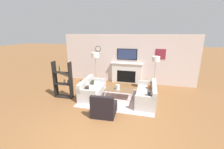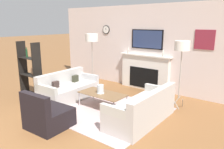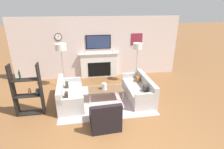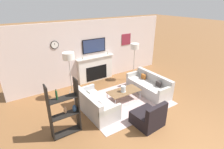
{
  "view_description": "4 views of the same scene",
  "coord_description": "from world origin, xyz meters",
  "px_view_note": "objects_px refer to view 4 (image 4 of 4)",
  "views": [
    {
      "loc": [
        1.24,
        -3.41,
        2.79
      ],
      "look_at": [
        -0.34,
        2.72,
        1.0
      ],
      "focal_mm": 24.0,
      "sensor_mm": 36.0,
      "label": 1
    },
    {
      "loc": [
        3.44,
        -1.42,
        2.15
      ],
      "look_at": [
        0.12,
        2.81,
        0.86
      ],
      "focal_mm": 35.0,
      "sensor_mm": 36.0,
      "label": 2
    },
    {
      "loc": [
        -0.65,
        -2.91,
        3.11
      ],
      "look_at": [
        0.3,
        2.88,
        0.79
      ],
      "focal_mm": 28.0,
      "sensor_mm": 36.0,
      "label": 3
    },
    {
      "loc": [
        -3.42,
        -1.92,
        3.51
      ],
      "look_at": [
        -0.21,
        3.0,
        0.95
      ],
      "focal_mm": 28.0,
      "sensor_mm": 36.0,
      "label": 4
    }
  ],
  "objects_px": {
    "couch_right": "(149,86)",
    "hurricane_candle": "(123,89)",
    "couch_left": "(95,105)",
    "shelf_unit": "(65,110)",
    "coffee_table": "(124,91)",
    "armchair": "(148,118)",
    "floor_lamp_right": "(135,47)",
    "floor_lamp_left": "(68,57)"
  },
  "relations": [
    {
      "from": "floor_lamp_left",
      "to": "couch_left",
      "type": "bearing_deg",
      "value": -78.07
    },
    {
      "from": "armchair",
      "to": "couch_right",
      "type": "bearing_deg",
      "value": 45.77
    },
    {
      "from": "armchair",
      "to": "couch_left",
      "type": "bearing_deg",
      "value": 125.53
    },
    {
      "from": "coffee_table",
      "to": "couch_left",
      "type": "bearing_deg",
      "value": -177.42
    },
    {
      "from": "couch_right",
      "to": "floor_lamp_right",
      "type": "relative_size",
      "value": 1.09
    },
    {
      "from": "couch_right",
      "to": "hurricane_candle",
      "type": "height_order",
      "value": "couch_right"
    },
    {
      "from": "floor_lamp_left",
      "to": "hurricane_candle",
      "type": "bearing_deg",
      "value": -41.07
    },
    {
      "from": "couch_right",
      "to": "hurricane_candle",
      "type": "xyz_separation_m",
      "value": [
        -1.25,
        0.04,
        0.22
      ]
    },
    {
      "from": "hurricane_candle",
      "to": "couch_left",
      "type": "bearing_deg",
      "value": -178.09
    },
    {
      "from": "coffee_table",
      "to": "hurricane_candle",
      "type": "distance_m",
      "value": 0.13
    },
    {
      "from": "shelf_unit",
      "to": "coffee_table",
      "type": "bearing_deg",
      "value": 12.09
    },
    {
      "from": "couch_left",
      "to": "armchair",
      "type": "bearing_deg",
      "value": -54.47
    },
    {
      "from": "armchair",
      "to": "floor_lamp_left",
      "type": "xyz_separation_m",
      "value": [
        -1.31,
        2.77,
        1.38
      ]
    },
    {
      "from": "couch_left",
      "to": "armchair",
      "type": "relative_size",
      "value": 2.1
    },
    {
      "from": "couch_right",
      "to": "floor_lamp_right",
      "type": "distance_m",
      "value": 1.86
    },
    {
      "from": "couch_right",
      "to": "floor_lamp_right",
      "type": "bearing_deg",
      "value": 77.83
    },
    {
      "from": "coffee_table",
      "to": "floor_lamp_left",
      "type": "bearing_deg",
      "value": 140.22
    },
    {
      "from": "couch_left",
      "to": "floor_lamp_left",
      "type": "distance_m",
      "value": 1.92
    },
    {
      "from": "floor_lamp_left",
      "to": "shelf_unit",
      "type": "distance_m",
      "value": 2.15
    },
    {
      "from": "couch_left",
      "to": "hurricane_candle",
      "type": "relative_size",
      "value": 7.97
    },
    {
      "from": "couch_left",
      "to": "shelf_unit",
      "type": "xyz_separation_m",
      "value": [
        -1.12,
        -0.45,
        0.48
      ]
    },
    {
      "from": "couch_right",
      "to": "armchair",
      "type": "xyz_separation_m",
      "value": [
        -1.41,
        -1.45,
        -0.02
      ]
    },
    {
      "from": "couch_right",
      "to": "couch_left",
      "type": "bearing_deg",
      "value": -179.95
    },
    {
      "from": "couch_left",
      "to": "shelf_unit",
      "type": "relative_size",
      "value": 1.09
    },
    {
      "from": "couch_left",
      "to": "couch_right",
      "type": "height_order",
      "value": "couch_left"
    },
    {
      "from": "couch_left",
      "to": "hurricane_candle",
      "type": "bearing_deg",
      "value": 1.91
    },
    {
      "from": "coffee_table",
      "to": "hurricane_candle",
      "type": "xyz_separation_m",
      "value": [
        -0.05,
        -0.02,
        0.12
      ]
    },
    {
      "from": "armchair",
      "to": "hurricane_candle",
      "type": "xyz_separation_m",
      "value": [
        0.16,
        1.49,
        0.24
      ]
    },
    {
      "from": "couch_right",
      "to": "floor_lamp_right",
      "type": "xyz_separation_m",
      "value": [
        0.29,
        1.32,
        1.28
      ]
    },
    {
      "from": "hurricane_candle",
      "to": "couch_right",
      "type": "bearing_deg",
      "value": -1.72
    },
    {
      "from": "hurricane_candle",
      "to": "floor_lamp_left",
      "type": "distance_m",
      "value": 2.26
    },
    {
      "from": "couch_right",
      "to": "shelf_unit",
      "type": "relative_size",
      "value": 1.16
    },
    {
      "from": "couch_right",
      "to": "coffee_table",
      "type": "distance_m",
      "value": 1.21
    },
    {
      "from": "floor_lamp_left",
      "to": "floor_lamp_right",
      "type": "height_order",
      "value": "floor_lamp_left"
    },
    {
      "from": "coffee_table",
      "to": "floor_lamp_right",
      "type": "height_order",
      "value": "floor_lamp_right"
    },
    {
      "from": "hurricane_candle",
      "to": "armchair",
      "type": "bearing_deg",
      "value": -96.19
    },
    {
      "from": "couch_left",
      "to": "couch_right",
      "type": "distance_m",
      "value": 2.44
    },
    {
      "from": "hurricane_candle",
      "to": "floor_lamp_right",
      "type": "distance_m",
      "value": 2.27
    },
    {
      "from": "couch_right",
      "to": "shelf_unit",
      "type": "distance_m",
      "value": 3.63
    },
    {
      "from": "couch_right",
      "to": "shelf_unit",
      "type": "bearing_deg",
      "value": -172.76
    },
    {
      "from": "coffee_table",
      "to": "armchair",
      "type": "bearing_deg",
      "value": -97.97
    },
    {
      "from": "armchair",
      "to": "coffee_table",
      "type": "distance_m",
      "value": 1.52
    }
  ]
}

